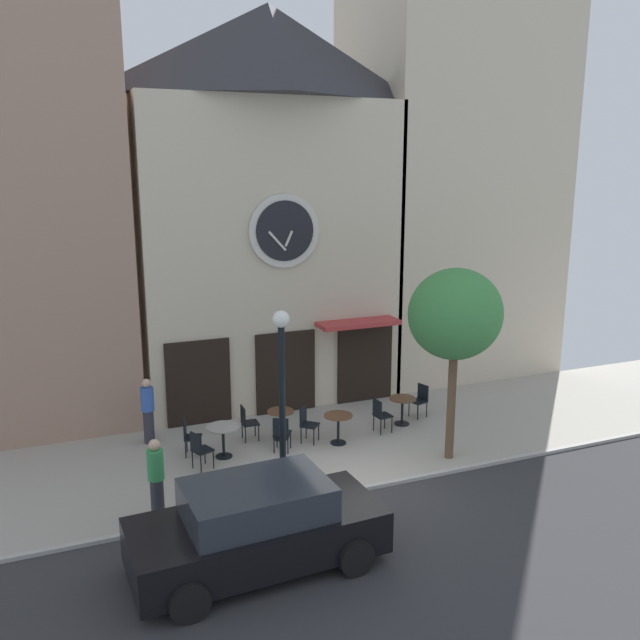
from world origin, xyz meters
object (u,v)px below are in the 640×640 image
(cafe_chair_mid_row, at_px, (420,398))
(cafe_chair_near_tree, at_px, (189,434))
(cafe_chair_facing_wall, at_px, (199,448))
(parked_car_black, at_px, (257,526))
(cafe_chair_curbside, at_px, (247,420))
(cafe_chair_corner, at_px, (307,422))
(cafe_table_center, at_px, (338,423))
(cafe_chair_under_awning, at_px, (282,432))
(pedestrian_blue, at_px, (148,410))
(street_lamp, at_px, (282,400))
(cafe_table_leftmost, at_px, (402,406))
(cafe_table_near_door, at_px, (223,434))
(cafe_table_center_left, at_px, (281,419))
(street_tree, at_px, (455,315))
(cafe_chair_near_lamp, at_px, (380,413))
(pedestrian_green, at_px, (156,479))

(cafe_chair_mid_row, height_order, cafe_chair_near_tree, same)
(cafe_chair_facing_wall, relative_size, parked_car_black, 0.21)
(cafe_chair_curbside, height_order, cafe_chair_near_tree, same)
(cafe_chair_near_tree, bearing_deg, cafe_chair_corner, -5.84)
(cafe_table_center, bearing_deg, cafe_chair_under_awning, 178.56)
(pedestrian_blue, bearing_deg, street_lamp, -56.43)
(cafe_chair_corner, xyz_separation_m, parked_car_black, (-2.71, -4.69, 0.23))
(cafe_table_leftmost, bearing_deg, cafe_table_near_door, -177.54)
(cafe_table_center_left, bearing_deg, cafe_chair_facing_wall, -156.80)
(cafe_chair_curbside, xyz_separation_m, cafe_chair_under_awning, (0.57, -1.01, 0.00))
(cafe_chair_facing_wall, bearing_deg, street_lamp, -45.60)
(street_tree, relative_size, cafe_chair_facing_wall, 5.04)
(street_lamp, bearing_deg, cafe_table_center_left, 72.15)
(cafe_chair_corner, bearing_deg, street_lamp, -123.05)
(cafe_table_near_door, bearing_deg, pedestrian_blue, 134.65)
(street_tree, relative_size, cafe_chair_under_awning, 5.04)
(cafe_table_center, relative_size, cafe_chair_corner, 0.83)
(cafe_table_near_door, bearing_deg, cafe_table_center_left, 17.83)
(cafe_table_center_left, height_order, cafe_chair_mid_row, cafe_chair_mid_row)
(street_tree, height_order, cafe_chair_near_lamp, street_tree)
(cafe_chair_corner, xyz_separation_m, pedestrian_blue, (-3.67, 1.43, 0.33))
(cafe_chair_facing_wall, bearing_deg, cafe_chair_corner, 11.21)
(street_tree, height_order, cafe_chair_curbside, street_tree)
(cafe_table_near_door, bearing_deg, street_lamp, -67.61)
(cafe_table_leftmost, bearing_deg, pedestrian_green, -159.61)
(cafe_chair_under_awning, distance_m, parked_car_black, 4.74)
(cafe_table_near_door, height_order, cafe_chair_near_lamp, cafe_chair_near_lamp)
(cafe_chair_mid_row, bearing_deg, pedestrian_green, -159.25)
(cafe_chair_under_awning, bearing_deg, cafe_table_center, -1.44)
(cafe_table_center, distance_m, cafe_chair_mid_row, 2.96)
(cafe_table_center_left, height_order, cafe_chair_under_awning, cafe_chair_under_awning)
(street_lamp, height_order, cafe_chair_near_tree, street_lamp)
(cafe_chair_under_awning, relative_size, cafe_chair_near_lamp, 1.00)
(cafe_chair_under_awning, bearing_deg, cafe_chair_curbside, 119.58)
(cafe_table_near_door, relative_size, cafe_chair_facing_wall, 0.88)
(cafe_chair_under_awning, bearing_deg, street_lamp, -108.02)
(cafe_table_leftmost, distance_m, cafe_chair_near_lamp, 0.86)
(pedestrian_green, xyz_separation_m, parked_car_black, (1.34, -2.26, -0.10))
(street_lamp, xyz_separation_m, street_tree, (4.14, -0.08, 1.49))
(cafe_table_center_left, xyz_separation_m, cafe_chair_under_awning, (-0.25, -0.78, 0.01))
(street_tree, xyz_separation_m, pedestrian_blue, (-6.46, 3.57, -2.60))
(street_tree, height_order, cafe_chair_corner, street_tree)
(street_lamp, relative_size, pedestrian_blue, 2.33)
(cafe_chair_near_lamp, bearing_deg, cafe_chair_curbside, 166.20)
(cafe_chair_under_awning, height_order, pedestrian_blue, pedestrian_blue)
(cafe_table_center_left, bearing_deg, cafe_chair_corner, -37.37)
(cafe_chair_under_awning, bearing_deg, cafe_table_leftmost, 7.59)
(cafe_chair_facing_wall, relative_size, cafe_chair_under_awning, 1.00)
(cafe_chair_corner, height_order, pedestrian_blue, pedestrian_blue)
(cafe_chair_facing_wall, distance_m, pedestrian_green, 2.26)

